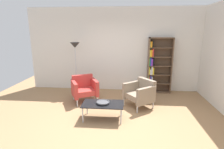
# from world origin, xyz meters

# --- Properties ---
(ground_plane) EXTENTS (8.32, 8.32, 0.00)m
(ground_plane) POSITION_xyz_m (0.00, 0.00, 0.00)
(ground_plane) COLOR #9E7751
(plaster_back_panel) EXTENTS (6.40, 0.12, 2.90)m
(plaster_back_panel) POSITION_xyz_m (0.00, 2.46, 1.45)
(plaster_back_panel) COLOR silver
(plaster_back_panel) RESTS_ON ground_plane
(bookshelf_tall) EXTENTS (0.80, 0.30, 1.90)m
(bookshelf_tall) POSITION_xyz_m (1.33, 2.25, 0.94)
(bookshelf_tall) COLOR brown
(bookshelf_tall) RESTS_ON ground_plane
(coffee_table_low) EXTENTS (1.00, 0.56, 0.40)m
(coffee_table_low) POSITION_xyz_m (-0.27, 0.12, 0.37)
(coffee_table_low) COLOR black
(coffee_table_low) RESTS_ON ground_plane
(decorative_bowl) EXTENTS (0.32, 0.32, 0.05)m
(decorative_bowl) POSITION_xyz_m (-0.27, 0.12, 0.43)
(decorative_bowl) COLOR #4C4C51
(decorative_bowl) RESTS_ON coffee_table_low
(armchair_near_window) EXTENTS (0.92, 0.90, 0.78)m
(armchair_near_window) POSITION_xyz_m (-0.99, 1.21, 0.41)
(armchair_near_window) COLOR #B73833
(armchair_near_window) RESTS_ON ground_plane
(armchair_by_bookshelf) EXTENTS (0.94, 0.95, 0.78)m
(armchair_by_bookshelf) POSITION_xyz_m (0.69, 0.94, 0.41)
(armchair_by_bookshelf) COLOR gray
(armchair_by_bookshelf) RESTS_ON ground_plane
(floor_lamp_torchiere) EXTENTS (0.32, 0.32, 1.74)m
(floor_lamp_torchiere) POSITION_xyz_m (-1.44, 1.96, 1.45)
(floor_lamp_torchiere) COLOR silver
(floor_lamp_torchiere) RESTS_ON ground_plane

